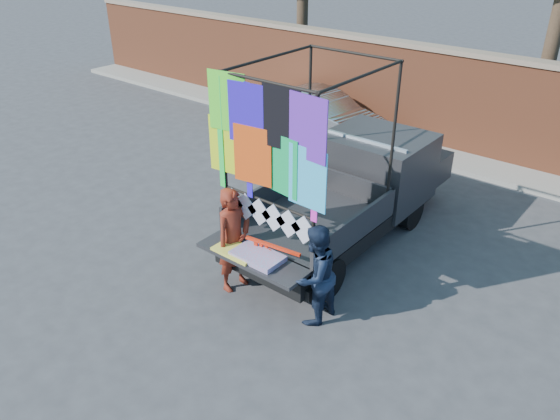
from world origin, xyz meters
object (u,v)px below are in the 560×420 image
Objects in this scene: man at (315,275)px; woman at (234,240)px; sedan at (321,115)px; pickup_truck at (360,186)px.

woman is at bearing -83.72° from man.
woman is 1.11× the size of man.
man is at bearing -138.96° from sedan.
woman is 1.52m from man.
pickup_truck is 3.02m from woman.
woman reaches higher than man.
pickup_truck is 3.12× the size of woman.
man reaches higher than sedan.
woman reaches higher than sedan.
sedan is (-3.46, 3.58, -0.25)m from pickup_truck.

